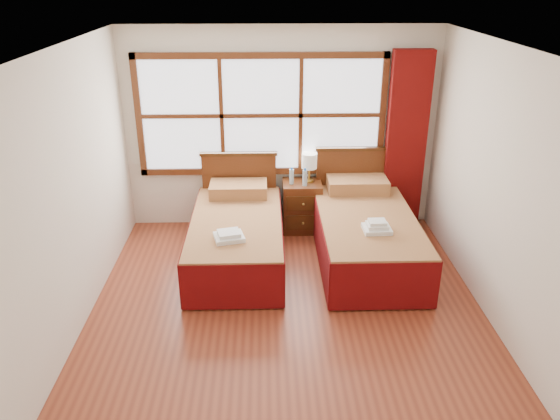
{
  "coord_description": "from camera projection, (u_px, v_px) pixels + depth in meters",
  "views": [
    {
      "loc": [
        -0.2,
        -4.59,
        3.2
      ],
      "look_at": [
        -0.05,
        0.7,
        0.85
      ],
      "focal_mm": 35.0,
      "sensor_mm": 36.0,
      "label": 1
    }
  ],
  "objects": [
    {
      "name": "ceiling",
      "position": [
        289.0,
        49.0,
        4.44
      ],
      "size": [
        4.5,
        4.5,
        0.0
      ],
      "primitive_type": "plane",
      "rotation": [
        3.14,
        0.0,
        0.0
      ],
      "color": "white",
      "rests_on": "wall_back"
    },
    {
      "name": "wall_right",
      "position": [
        505.0,
        194.0,
        5.02
      ],
      "size": [
        0.0,
        4.5,
        4.5
      ],
      "primitive_type": "plane",
      "rotation": [
        1.57,
        0.0,
        -1.57
      ],
      "color": "silver",
      "rests_on": "floor"
    },
    {
      "name": "nightstand",
      "position": [
        302.0,
        206.0,
        7.19
      ],
      "size": [
        0.5,
        0.49,
        0.66
      ],
      "color": "#562912",
      "rests_on": "floor"
    },
    {
      "name": "bed_left",
      "position": [
        237.0,
        235.0,
        6.44
      ],
      "size": [
        1.06,
        2.08,
        1.04
      ],
      "color": "#42240D",
      "rests_on": "floor"
    },
    {
      "name": "window",
      "position": [
        261.0,
        115.0,
        6.9
      ],
      "size": [
        3.16,
        0.06,
        1.56
      ],
      "color": "white",
      "rests_on": "wall_back"
    },
    {
      "name": "towels_right",
      "position": [
        377.0,
        227.0,
        5.92
      ],
      "size": [
        0.3,
        0.27,
        0.13
      ],
      "rotation": [
        0.0,
        0.0,
        0.03
      ],
      "color": "white",
      "rests_on": "bed_right"
    },
    {
      "name": "bed_right",
      "position": [
        365.0,
        232.0,
        6.48
      ],
      "size": [
        1.12,
        2.17,
        1.09
      ],
      "color": "#42240D",
      "rests_on": "floor"
    },
    {
      "name": "curtain",
      "position": [
        406.0,
        142.0,
        6.99
      ],
      "size": [
        0.5,
        0.16,
        2.3
      ],
      "primitive_type": "cube",
      "color": "#690C0A",
      "rests_on": "wall_back"
    },
    {
      "name": "bottle_near",
      "position": [
        292.0,
        176.0,
        6.98
      ],
      "size": [
        0.06,
        0.06,
        0.22
      ],
      "color": "#A4C3D3",
      "rests_on": "nightstand"
    },
    {
      "name": "wall_back",
      "position": [
        281.0,
        130.0,
        7.02
      ],
      "size": [
        4.0,
        0.0,
        4.0
      ],
      "primitive_type": "plane",
      "rotation": [
        1.57,
        0.0,
        0.0
      ],
      "color": "silver",
      "rests_on": "floor"
    },
    {
      "name": "floor",
      "position": [
        287.0,
        315.0,
        5.49
      ],
      "size": [
        4.5,
        4.5,
        0.0
      ],
      "primitive_type": "plane",
      "color": "brown",
      "rests_on": "ground"
    },
    {
      "name": "towels_left",
      "position": [
        229.0,
        236.0,
        5.81
      ],
      "size": [
        0.36,
        0.33,
        0.09
      ],
      "rotation": [
        0.0,
        0.0,
        0.24
      ],
      "color": "white",
      "rests_on": "bed_left"
    },
    {
      "name": "wall_left",
      "position": [
        67.0,
        199.0,
        4.91
      ],
      "size": [
        0.0,
        4.5,
        4.5
      ],
      "primitive_type": "plane",
      "rotation": [
        1.57,
        0.0,
        1.57
      ],
      "color": "silver",
      "rests_on": "floor"
    },
    {
      "name": "lamp",
      "position": [
        309.0,
        162.0,
        6.98
      ],
      "size": [
        0.2,
        0.2,
        0.38
      ],
      "color": "gold",
      "rests_on": "nightstand"
    },
    {
      "name": "bottle_far",
      "position": [
        305.0,
        178.0,
        6.92
      ],
      "size": [
        0.06,
        0.06,
        0.23
      ],
      "color": "#A4C3D3",
      "rests_on": "nightstand"
    }
  ]
}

